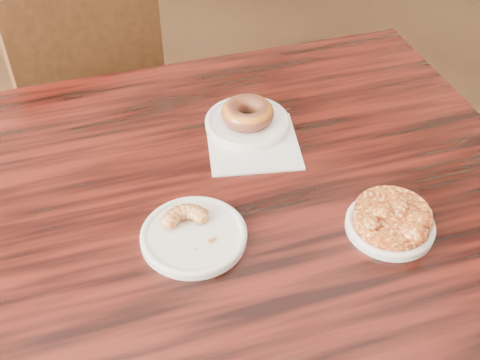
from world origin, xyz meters
TOP-DOWN VIEW (x-y plane):
  - cafe_table at (-0.18, -0.05)m, footprint 1.23×1.23m
  - chair_far at (-0.24, 0.86)m, footprint 0.49×0.49m
  - napkin at (-0.11, 0.11)m, footprint 0.23×0.23m
  - plate_donut at (-0.09, 0.16)m, footprint 0.17×0.17m
  - plate_cruller at (-0.33, -0.04)m, footprint 0.17×0.17m
  - plate_fritter at (-0.05, -0.20)m, footprint 0.15×0.15m
  - glazed_donut at (-0.09, 0.16)m, footprint 0.10×0.10m
  - apple_fritter at (-0.05, -0.20)m, footprint 0.17×0.17m
  - cruller_fragment at (-0.33, -0.04)m, footprint 0.10×0.10m

SIDE VIEW (x-z plane):
  - cafe_table at x=-0.18m, z-range 0.00..0.75m
  - chair_far at x=-0.24m, z-range 0.00..0.90m
  - napkin at x=-0.11m, z-range 0.75..0.75m
  - plate_cruller at x=-0.33m, z-range 0.75..0.76m
  - plate_fritter at x=-0.05m, z-range 0.75..0.76m
  - plate_donut at x=-0.09m, z-range 0.75..0.77m
  - cruller_fragment at x=-0.33m, z-range 0.76..0.79m
  - apple_fritter at x=-0.05m, z-range 0.76..0.80m
  - glazed_donut at x=-0.09m, z-range 0.77..0.80m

